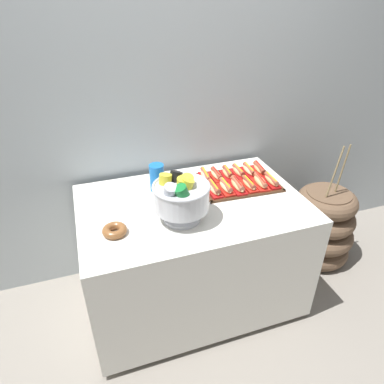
# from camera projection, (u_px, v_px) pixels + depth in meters

# --- Properties ---
(ground_plane) EXTENTS (10.00, 10.00, 0.00)m
(ground_plane) POSITION_uv_depth(u_px,v_px,m) (192.00, 295.00, 2.37)
(ground_plane) COLOR gray
(back_wall) EXTENTS (6.00, 0.10, 2.60)m
(back_wall) POSITION_uv_depth(u_px,v_px,m) (165.00, 86.00, 2.12)
(back_wall) COLOR #B2BCC1
(back_wall) RESTS_ON ground_plane
(buffet_table) EXTENTS (1.29, 0.85, 0.76)m
(buffet_table) POSITION_uv_depth(u_px,v_px,m) (192.00, 250.00, 2.17)
(buffet_table) COLOR white
(buffet_table) RESTS_ON ground_plane
(floor_vase) EXTENTS (0.49, 0.49, 0.95)m
(floor_vase) POSITION_uv_depth(u_px,v_px,m) (321.00, 226.00, 2.58)
(floor_vase) COLOR brown
(floor_vase) RESTS_ON ground_plane
(serving_tray) EXTENTS (0.50, 0.38, 0.01)m
(serving_tray) POSITION_uv_depth(u_px,v_px,m) (238.00, 183.00, 2.17)
(serving_tray) COLOR #472B19
(serving_tray) RESTS_ON buffet_table
(hot_dog_0) EXTENTS (0.06, 0.17, 0.06)m
(hot_dog_0) POSITION_uv_depth(u_px,v_px,m) (214.00, 189.00, 2.04)
(hot_dog_0) COLOR red
(hot_dog_0) RESTS_ON serving_tray
(hot_dog_1) EXTENTS (0.07, 0.16, 0.06)m
(hot_dog_1) POSITION_uv_depth(u_px,v_px,m) (226.00, 187.00, 2.06)
(hot_dog_1) COLOR red
(hot_dog_1) RESTS_ON serving_tray
(hot_dog_2) EXTENTS (0.08, 0.18, 0.06)m
(hot_dog_2) POSITION_uv_depth(u_px,v_px,m) (237.00, 185.00, 2.08)
(hot_dog_2) COLOR #B21414
(hot_dog_2) RESTS_ON serving_tray
(hot_dog_3) EXTENTS (0.06, 0.16, 0.06)m
(hot_dog_3) POSITION_uv_depth(u_px,v_px,m) (249.00, 184.00, 2.10)
(hot_dog_3) COLOR red
(hot_dog_3) RESTS_ON serving_tray
(hot_dog_4) EXTENTS (0.09, 0.18, 0.06)m
(hot_dog_4) POSITION_uv_depth(u_px,v_px,m) (260.00, 182.00, 2.11)
(hot_dog_4) COLOR red
(hot_dog_4) RESTS_ON serving_tray
(hot_dog_5) EXTENTS (0.07, 0.16, 0.06)m
(hot_dog_5) POSITION_uv_depth(u_px,v_px,m) (271.00, 181.00, 2.13)
(hot_dog_5) COLOR #B21414
(hot_dog_5) RESTS_ON serving_tray
(hot_dog_6) EXTENTS (0.07, 0.17, 0.06)m
(hot_dog_6) POSITION_uv_depth(u_px,v_px,m) (205.00, 176.00, 2.18)
(hot_dog_6) COLOR #B21414
(hot_dog_6) RESTS_ON serving_tray
(hot_dog_7) EXTENTS (0.07, 0.16, 0.06)m
(hot_dog_7) POSITION_uv_depth(u_px,v_px,m) (217.00, 175.00, 2.20)
(hot_dog_7) COLOR red
(hot_dog_7) RESTS_ON serving_tray
(hot_dog_8) EXTENTS (0.08, 0.16, 0.06)m
(hot_dog_8) POSITION_uv_depth(u_px,v_px,m) (228.00, 173.00, 2.21)
(hot_dog_8) COLOR red
(hot_dog_8) RESTS_ON serving_tray
(hot_dog_9) EXTENTS (0.06, 0.16, 0.06)m
(hot_dog_9) POSITION_uv_depth(u_px,v_px,m) (238.00, 172.00, 2.23)
(hot_dog_9) COLOR red
(hot_dog_9) RESTS_ON serving_tray
(hot_dog_10) EXTENTS (0.08, 0.17, 0.06)m
(hot_dog_10) POSITION_uv_depth(u_px,v_px,m) (249.00, 171.00, 2.25)
(hot_dog_10) COLOR #B21414
(hot_dog_10) RESTS_ON serving_tray
(hot_dog_11) EXTENTS (0.08, 0.17, 0.06)m
(hot_dog_11) POSITION_uv_depth(u_px,v_px,m) (259.00, 169.00, 2.27)
(hot_dog_11) COLOR red
(hot_dog_11) RESTS_ON serving_tray
(punch_bowl) EXTENTS (0.30, 0.30, 0.26)m
(punch_bowl) POSITION_uv_depth(u_px,v_px,m) (181.00, 195.00, 1.76)
(punch_bowl) COLOR silver
(punch_bowl) RESTS_ON buffet_table
(cup_stack) EXTENTS (0.09, 0.09, 0.17)m
(cup_stack) POSITION_uv_depth(u_px,v_px,m) (157.00, 178.00, 2.06)
(cup_stack) COLOR blue
(cup_stack) RESTS_ON buffet_table
(donut) EXTENTS (0.13, 0.13, 0.04)m
(donut) POSITION_uv_depth(u_px,v_px,m) (115.00, 230.00, 1.72)
(donut) COLOR brown
(donut) RESTS_ON buffet_table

